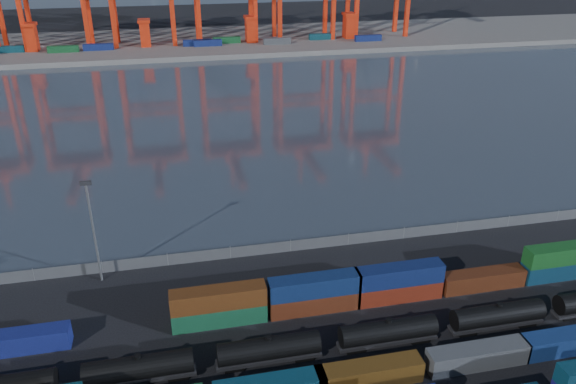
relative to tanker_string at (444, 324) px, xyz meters
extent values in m
plane|color=black|center=(-14.99, -3.03, -2.03)|extent=(700.00, 700.00, 0.00)
plane|color=#2F3944|center=(-14.99, 101.97, -2.02)|extent=(700.00, 700.00, 0.00)
cube|color=#514F4C|center=(-14.99, 206.97, -1.03)|extent=(700.00, 70.00, 2.00)
cube|color=#523310|center=(-12.37, -5.87, -0.63)|extent=(12.87, 2.62, 2.79)
cube|color=#474A4D|center=(1.66, -5.87, -0.63)|extent=(12.87, 2.62, 2.79)
cube|color=navy|center=(14.29, -5.87, -0.63)|extent=(12.87, 2.62, 2.79)
cube|color=navy|center=(-54.01, 8.92, -0.64)|extent=(12.82, 2.61, 2.78)
cube|color=#144D30|center=(-28.43, 8.92, -0.64)|extent=(12.82, 2.61, 2.78)
cube|color=#542B10|center=(-28.43, 8.92, 2.14)|extent=(12.82, 2.61, 2.78)
cube|color=#512110|center=(-15.13, 8.92, -0.64)|extent=(12.82, 2.61, 2.78)
cube|color=#0F224E|center=(-15.13, 8.92, 2.14)|extent=(12.82, 2.61, 2.78)
cube|color=maroon|center=(-2.70, 8.92, -0.64)|extent=(12.82, 2.61, 2.78)
cube|color=#0F1C4D|center=(-2.70, 8.92, 2.14)|extent=(12.82, 2.61, 2.78)
cube|color=#4E220F|center=(10.72, 8.92, -0.64)|extent=(12.82, 2.61, 2.78)
cube|color=#0E314A|center=(24.05, 8.92, -0.64)|extent=(12.82, 2.61, 2.78)
cube|color=#16551E|center=(24.05, 8.92, 2.14)|extent=(12.82, 2.61, 2.78)
cylinder|color=black|center=(-38.75, 0.00, 0.21)|extent=(12.66, 2.82, 2.82)
cylinder|color=black|center=(-38.75, 0.00, 1.77)|extent=(0.78, 0.78, 0.49)
cube|color=black|center=(-38.75, 0.00, -1.34)|extent=(13.15, 1.95, 0.39)
cube|color=black|center=(-34.37, 0.00, -1.73)|extent=(2.43, 1.75, 0.58)
cylinder|color=black|center=(-23.25, 0.00, 0.21)|extent=(12.66, 2.82, 2.82)
cylinder|color=black|center=(-23.25, 0.00, 1.77)|extent=(0.78, 0.78, 0.49)
cube|color=black|center=(-23.25, 0.00, -1.34)|extent=(13.15, 1.95, 0.39)
cube|color=black|center=(-27.63, 0.00, -1.73)|extent=(2.43, 1.75, 0.58)
cube|color=black|center=(-18.87, 0.00, -1.73)|extent=(2.43, 1.75, 0.58)
cylinder|color=black|center=(-7.75, 0.00, 0.21)|extent=(12.66, 2.82, 2.82)
cylinder|color=black|center=(-7.75, 0.00, 1.77)|extent=(0.78, 0.78, 0.49)
cube|color=black|center=(-7.75, 0.00, -1.34)|extent=(13.15, 1.95, 0.39)
cube|color=black|center=(-12.13, 0.00, -1.73)|extent=(2.43, 1.75, 0.58)
cube|color=black|center=(-3.37, 0.00, -1.73)|extent=(2.43, 1.75, 0.58)
cylinder|color=black|center=(7.75, 0.00, 0.21)|extent=(12.66, 2.82, 2.82)
cylinder|color=black|center=(7.75, 0.00, 1.77)|extent=(0.78, 0.78, 0.49)
cube|color=black|center=(7.75, 0.00, -1.34)|extent=(13.15, 1.95, 0.39)
cube|color=black|center=(3.37, 0.00, -1.73)|extent=(2.43, 1.75, 0.58)
cube|color=black|center=(12.13, 0.00, -1.73)|extent=(2.43, 1.75, 0.58)
cube|color=black|center=(18.87, 0.00, -1.73)|extent=(2.43, 1.75, 0.58)
cube|color=#595B5E|center=(-14.99, 24.97, -1.03)|extent=(160.00, 0.06, 2.00)
cylinder|color=slate|center=(-54.99, 24.97, -0.93)|extent=(0.12, 0.12, 2.20)
cylinder|color=slate|center=(-44.99, 24.97, -0.93)|extent=(0.12, 0.12, 2.20)
cylinder|color=slate|center=(-34.99, 24.97, -0.93)|extent=(0.12, 0.12, 2.20)
cylinder|color=slate|center=(-24.99, 24.97, -0.93)|extent=(0.12, 0.12, 2.20)
cylinder|color=slate|center=(-14.99, 24.97, -0.93)|extent=(0.12, 0.12, 2.20)
cylinder|color=slate|center=(-4.99, 24.97, -0.93)|extent=(0.12, 0.12, 2.20)
cylinder|color=slate|center=(5.01, 24.97, -0.93)|extent=(0.12, 0.12, 2.20)
cylinder|color=slate|center=(15.01, 24.97, -0.93)|extent=(0.12, 0.12, 2.20)
cylinder|color=slate|center=(25.01, 24.97, -0.93)|extent=(0.12, 0.12, 2.20)
cylinder|color=slate|center=(35.01, 24.97, -0.93)|extent=(0.12, 0.12, 2.20)
cylinder|color=slate|center=(-44.99, 22.97, 5.97)|extent=(0.36, 0.36, 16.00)
cube|color=black|center=(-44.99, 22.97, 14.27)|extent=(1.60, 0.40, 0.60)
cube|color=navy|center=(-14.33, 191.65, 1.27)|extent=(12.00, 2.44, 2.60)
cube|color=navy|center=(56.36, 187.90, 1.27)|extent=(12.00, 2.44, 2.60)
cube|color=navy|center=(-18.63, 193.05, 1.27)|extent=(12.00, 2.44, 2.60)
cube|color=#0C3842|center=(-94.28, 195.45, 1.27)|extent=(12.00, 2.44, 2.60)
cube|color=#3F4244|center=(15.39, 189.67, 1.27)|extent=(12.00, 2.44, 2.60)
cube|color=#144C23|center=(-72.74, 191.17, 1.27)|extent=(12.00, 2.44, 2.60)
cube|color=navy|center=(-59.15, 192.50, 1.27)|extent=(12.00, 2.44, 2.60)
cube|color=#144C23|center=(-5.65, 196.45, 1.27)|extent=(12.00, 2.44, 2.60)
cube|color=#0C3842|center=(37.42, 195.80, 1.27)|extent=(12.00, 2.44, 2.60)
cube|color=red|center=(-84.99, 196.97, 4.97)|extent=(4.00, 6.00, 10.00)
cube|color=red|center=(-84.99, 196.97, 10.47)|extent=(5.00, 7.00, 1.20)
cube|color=red|center=(-39.99, 196.97, 4.97)|extent=(4.00, 6.00, 10.00)
cube|color=red|center=(-39.99, 196.97, 10.47)|extent=(5.00, 7.00, 1.20)
cube|color=red|center=(5.01, 196.97, 4.97)|extent=(4.00, 6.00, 10.00)
cube|color=red|center=(5.01, 196.97, 10.47)|extent=(5.00, 7.00, 1.20)
cube|color=red|center=(50.01, 196.97, 4.97)|extent=(4.00, 6.00, 10.00)
cube|color=red|center=(50.01, 196.97, 10.47)|extent=(5.00, 7.00, 1.20)
camera|label=1|loc=(-32.33, -52.94, 47.16)|focal=35.00mm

